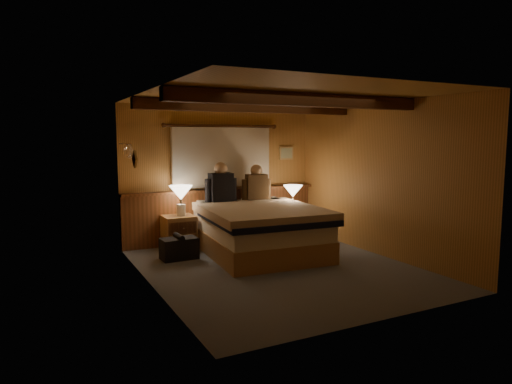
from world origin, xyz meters
TOP-DOWN VIEW (x-y plane):
  - floor at (0.00, 0.00)m, footprint 4.20×4.20m
  - ceiling at (0.00, 0.00)m, footprint 4.20×4.20m
  - wall_back at (0.00, 2.10)m, footprint 3.60×0.00m
  - wall_left at (-1.80, 0.00)m, footprint 0.00×4.20m
  - wall_right at (1.80, 0.00)m, footprint 0.00×4.20m
  - wall_front at (0.00, -2.10)m, footprint 3.60×0.00m
  - wainscot at (0.00, 2.04)m, footprint 3.60×0.23m
  - curtain_window at (0.00, 2.03)m, footprint 2.18×0.09m
  - ceiling_beams at (0.00, 0.15)m, footprint 3.60×1.65m
  - coat_rail at (-1.72, 1.58)m, footprint 0.05×0.55m
  - framed_print at (1.35, 2.08)m, footprint 0.30×0.04m
  - bed at (0.15, 0.87)m, footprint 1.88×2.35m
  - nightstand_left at (-0.91, 1.75)m, footprint 0.51×0.46m
  - nightstand_right at (1.02, 1.34)m, footprint 0.60×0.55m
  - lamp_left at (-0.87, 1.73)m, footprint 0.39×0.39m
  - lamp_right at (1.03, 1.31)m, footprint 0.34×0.34m
  - person_left at (-0.17, 1.70)m, footprint 0.58×0.23m
  - person_right at (0.49, 1.65)m, footprint 0.53×0.26m
  - duffel_bag at (-1.10, 1.13)m, footprint 0.55×0.34m

SIDE VIEW (x-z plane):
  - floor at x=0.00m, z-range 0.00..0.00m
  - duffel_bag at x=-1.10m, z-range -0.02..0.36m
  - nightstand_left at x=-0.91m, z-range 0.00..0.56m
  - nightstand_right at x=1.02m, z-range 0.00..0.58m
  - bed at x=0.15m, z-range 0.01..0.78m
  - wainscot at x=0.00m, z-range 0.02..0.96m
  - lamp_right at x=1.03m, z-range 0.67..1.11m
  - lamp_left at x=-0.87m, z-range 0.66..1.16m
  - person_right at x=0.49m, z-range 0.69..1.34m
  - person_left at x=-0.17m, z-range 0.68..1.38m
  - wall_left at x=-1.80m, z-range -0.90..3.30m
  - wall_right at x=1.80m, z-range -0.90..3.30m
  - wall_back at x=0.00m, z-range -0.60..3.00m
  - wall_front at x=0.00m, z-range -0.60..3.00m
  - curtain_window at x=0.00m, z-range 0.96..2.08m
  - framed_print at x=1.35m, z-range 1.43..1.68m
  - coat_rail at x=-1.72m, z-range 1.55..1.79m
  - ceiling_beams at x=0.00m, z-range 2.23..2.39m
  - ceiling at x=0.00m, z-range 2.40..2.40m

